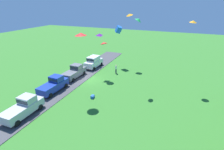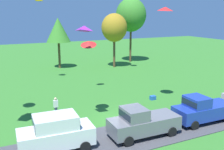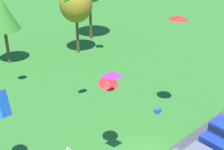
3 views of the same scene
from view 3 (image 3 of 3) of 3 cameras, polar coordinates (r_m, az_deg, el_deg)
tree_lone_near at (r=37.70m, az=-19.42°, el=10.46°), size 3.67×3.67×7.75m
tree_center_back at (r=38.92m, az=-6.60°, el=12.64°), size 3.98×3.98×8.41m
cooler_box at (r=27.85m, az=8.36°, el=-6.46°), size 0.56×0.40×0.40m
kite_delta_low_drifter at (r=19.29m, az=-0.69°, el=-1.29°), size 1.69×1.70×0.72m
kite_diamond_over_trees at (r=17.59m, az=0.01°, el=0.26°), size 1.36×1.36×0.54m
kite_delta_high_right at (r=23.91m, az=12.10°, el=10.31°), size 1.86×1.86×0.40m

